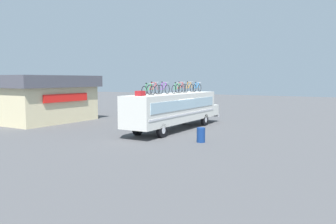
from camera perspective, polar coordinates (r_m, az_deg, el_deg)
The scene contains 12 objects.
ground_plane at distance 26.09m, azimuth 0.90°, elevation -3.13°, with size 120.00×120.00×0.00m, color #4C4C4F.
bus at distance 26.13m, azimuth 1.21°, elevation 0.68°, with size 12.17×2.37×2.87m.
luggage_bag_1 at distance 22.22m, azimuth -4.78°, elevation 3.20°, with size 0.57×0.47×0.33m, color maroon.
rooftop_bicycle_1 at distance 22.73m, azimuth -3.34°, elevation 3.76°, with size 1.68×0.44×0.87m.
rooftop_bicycle_2 at distance 24.09m, azimuth -2.49°, elevation 3.93°, with size 1.73×0.44×0.94m.
rooftop_bicycle_3 at distance 25.10m, azimuth -0.70°, elevation 3.99°, with size 1.66×0.44×0.93m.
rooftop_bicycle_4 at distance 25.94m, azimuth 1.56°, elevation 4.00°, with size 1.67×0.44×0.87m.
rooftop_bicycle_5 at distance 27.24m, azimuth 2.18°, elevation 4.11°, with size 1.79×0.44×0.93m.
rooftop_bicycle_6 at distance 28.34m, azimuth 3.62°, elevation 4.17°, with size 1.76×0.44×0.93m.
rooftop_bicycle_7 at distance 29.54m, azimuth 4.98°, elevation 4.17°, with size 1.70×0.44×0.87m.
roadside_building at distance 34.70m, azimuth -22.34°, elevation 2.31°, with size 8.91×10.18×4.31m.
trash_bin at distance 21.15m, azimuth 5.65°, elevation -3.94°, with size 0.53×0.53×0.93m, color navy.
Camera 1 is at (-22.39, -12.80, 3.96)m, focal length 35.64 mm.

